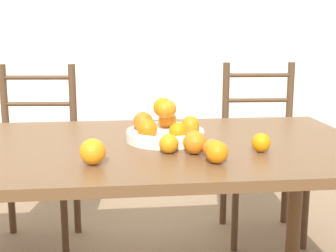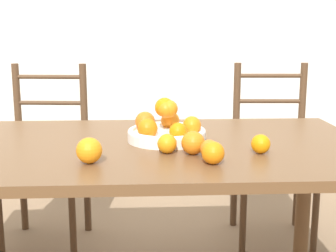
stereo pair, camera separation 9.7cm
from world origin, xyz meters
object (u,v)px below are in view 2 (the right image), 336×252
at_px(chair_left, 46,159).
at_px(orange_loose_0, 213,153).
at_px(orange_loose_4, 89,150).
at_px(orange_loose_3, 261,144).
at_px(orange_loose_1, 167,144).
at_px(chair_right, 272,156).
at_px(orange_loose_2, 193,143).
at_px(orange_loose_5, 209,149).
at_px(fruit_bowl, 166,129).

bearing_deg(chair_left, orange_loose_0, -50.07).
bearing_deg(orange_loose_4, orange_loose_3, 9.11).
xyz_separation_m(orange_loose_1, orange_loose_3, (0.32, -0.02, -0.00)).
height_order(orange_loose_1, chair_right, chair_right).
distance_m(orange_loose_0, chair_left, 1.36).
bearing_deg(orange_loose_0, orange_loose_3, 33.75).
bearing_deg(orange_loose_1, chair_left, 123.02).
height_order(orange_loose_2, orange_loose_5, orange_loose_2).
xyz_separation_m(orange_loose_3, orange_loose_4, (-0.57, -0.09, 0.01)).
bearing_deg(orange_loose_2, chair_right, 60.31).
bearing_deg(fruit_bowl, orange_loose_2, -68.33).
xyz_separation_m(orange_loose_3, orange_loose_5, (-0.18, -0.05, -0.00)).
bearing_deg(chair_left, fruit_bowl, -45.58).
height_order(orange_loose_0, orange_loose_1, orange_loose_0).
xyz_separation_m(fruit_bowl, chair_left, (-0.62, 0.76, -0.32)).
height_order(fruit_bowl, orange_loose_1, fruit_bowl).
xyz_separation_m(orange_loose_0, orange_loose_1, (-0.14, 0.14, -0.00)).
xyz_separation_m(orange_loose_4, orange_loose_5, (0.39, 0.04, -0.01)).
height_order(orange_loose_5, chair_left, chair_left).
relative_size(orange_loose_4, chair_left, 0.08).
relative_size(fruit_bowl, orange_loose_5, 4.87).
xyz_separation_m(orange_loose_2, orange_loose_5, (0.05, -0.05, -0.01)).
relative_size(orange_loose_1, orange_loose_2, 0.83).
height_order(orange_loose_2, orange_loose_3, orange_loose_2).
bearing_deg(orange_loose_4, orange_loose_2, 14.96).
xyz_separation_m(orange_loose_3, chair_right, (0.32, 0.97, -0.31)).
bearing_deg(orange_loose_2, orange_loose_1, 167.63).
height_order(orange_loose_2, chair_right, chair_right).
bearing_deg(orange_loose_4, orange_loose_0, -4.39).
bearing_deg(orange_loose_4, orange_loose_5, 6.58).
distance_m(fruit_bowl, orange_loose_1, 0.19).
relative_size(fruit_bowl, chair_left, 0.30).
xyz_separation_m(fruit_bowl, orange_loose_3, (0.31, -0.20, -0.01)).
bearing_deg(orange_loose_1, chair_right, 56.04).
bearing_deg(orange_loose_1, orange_loose_0, -45.43).
xyz_separation_m(orange_loose_1, orange_loose_2, (0.09, -0.02, 0.01)).
distance_m(orange_loose_3, orange_loose_4, 0.58).
height_order(fruit_bowl, chair_right, chair_right).
height_order(orange_loose_1, chair_left, chair_left).
relative_size(orange_loose_5, chair_left, 0.06).
bearing_deg(fruit_bowl, chair_left, 129.22).
bearing_deg(orange_loose_2, fruit_bowl, 111.67).
xyz_separation_m(fruit_bowl, orange_loose_2, (0.08, -0.21, -0.01)).
bearing_deg(orange_loose_5, orange_loose_1, 154.41).
xyz_separation_m(orange_loose_0, orange_loose_2, (-0.05, 0.12, 0.00)).
distance_m(orange_loose_4, chair_right, 1.42).
height_order(orange_loose_5, chair_right, chair_right).
relative_size(fruit_bowl, orange_loose_1, 4.44).
bearing_deg(chair_right, orange_loose_4, -126.86).
distance_m(orange_loose_0, orange_loose_2, 0.13).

